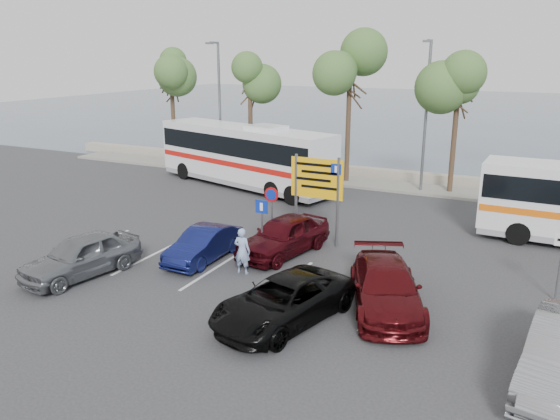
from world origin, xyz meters
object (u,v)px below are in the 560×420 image
at_px(street_lamp_left, 219,100).
at_px(car_red, 284,235).
at_px(car_maroon, 386,287).
at_px(pedestrian_near, 242,251).
at_px(car_blue, 203,244).
at_px(direction_sign, 317,185).
at_px(coach_bus_left, 244,157).
at_px(street_lamp_right, 426,109).
at_px(car_silver_a, 81,256).
at_px(suv_black, 283,301).

xyz_separation_m(street_lamp_left, car_red, (10.36, -12.02, -3.86)).
distance_m(car_maroon, car_red, 5.60).
bearing_deg(pedestrian_near, car_blue, -16.34).
distance_m(direction_sign, coach_bus_left, 10.50).
height_order(street_lamp_right, car_red, street_lamp_right).
bearing_deg(car_silver_a, pedestrian_near, 38.87).
bearing_deg(car_blue, coach_bus_left, 112.34).
distance_m(suv_black, pedestrian_near, 3.88).
distance_m(car_silver_a, car_red, 7.33).
distance_m(street_lamp_right, car_red, 12.90).
xyz_separation_m(car_red, pedestrian_near, (-0.45, -2.39, 0.09)).
bearing_deg(coach_bus_left, car_silver_a, -83.88).
relative_size(coach_bus_left, pedestrian_near, 7.26).
relative_size(coach_bus_left, car_maroon, 2.53).
height_order(car_blue, car_maroon, car_maroon).
relative_size(street_lamp_left, suv_black, 1.71).
bearing_deg(car_maroon, street_lamp_right, 75.85).
height_order(car_maroon, suv_black, car_maroon).
bearing_deg(car_blue, pedestrian_near, -13.92).
xyz_separation_m(direction_sign, car_maroon, (4.16, -4.58, -1.74)).
bearing_deg(suv_black, street_lamp_right, 104.56).
bearing_deg(car_silver_a, street_lamp_left, 117.20).
xyz_separation_m(car_blue, suv_black, (4.80, -3.10, 0.04)).
distance_m(coach_bus_left, car_blue, 11.83).
xyz_separation_m(car_silver_a, car_blue, (2.96, 3.10, -0.12)).
distance_m(street_lamp_left, direction_sign, 15.24).
relative_size(car_maroon, car_red, 1.09).
relative_size(car_silver_a, pedestrian_near, 2.57).
xyz_separation_m(car_blue, car_maroon, (7.20, -0.98, 0.08)).
bearing_deg(suv_black, car_red, 131.00).
height_order(street_lamp_right, direction_sign, street_lamp_right).
relative_size(suv_black, pedestrian_near, 2.81).
distance_m(street_lamp_left, suv_black, 21.64).
distance_m(street_lamp_right, suv_black, 17.47).
relative_size(car_red, suv_black, 0.93).
relative_size(street_lamp_right, suv_black, 1.71).
distance_m(car_maroon, pedestrian_near, 5.28).
xyz_separation_m(street_lamp_right, suv_black, (-0.24, -17.02, -3.95)).
bearing_deg(pedestrian_near, car_silver_a, 25.70).
xyz_separation_m(direction_sign, car_red, (-0.64, -1.70, -1.69)).
distance_m(car_silver_a, car_blue, 4.29).
xyz_separation_m(street_lamp_right, pedestrian_near, (-3.09, -14.40, -3.77)).
bearing_deg(direction_sign, pedestrian_near, -105.03).
relative_size(direction_sign, coach_bus_left, 0.30).
xyz_separation_m(street_lamp_right, car_blue, (-5.04, -13.92, -3.99)).
xyz_separation_m(street_lamp_right, car_maroon, (2.16, -14.90, -3.91)).
distance_m(car_maroon, suv_black, 3.20).
distance_m(coach_bus_left, car_maroon, 16.68).
distance_m(car_silver_a, car_maroon, 10.38).
height_order(street_lamp_right, suv_black, street_lamp_right).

